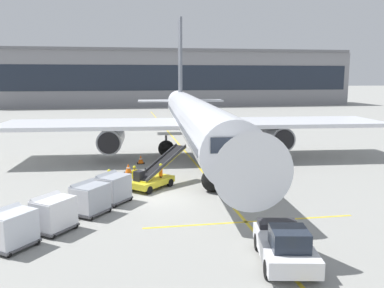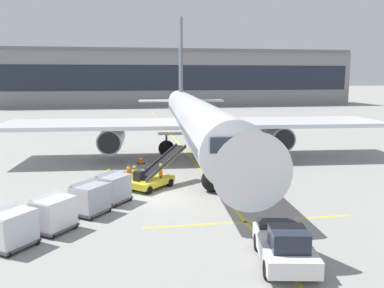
{
  "view_description": "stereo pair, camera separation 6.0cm",
  "coord_description": "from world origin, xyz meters",
  "px_view_note": "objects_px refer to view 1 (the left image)",
  "views": [
    {
      "loc": [
        -2.41,
        -25.85,
        7.93
      ],
      "look_at": [
        2.4,
        1.92,
        3.25
      ],
      "focal_mm": 38.15,
      "sensor_mm": 36.0,
      "label": 1
    },
    {
      "loc": [
        -2.35,
        -25.86,
        7.93
      ],
      "look_at": [
        2.4,
        1.92,
        3.25
      ],
      "focal_mm": 38.15,
      "sensor_mm": 36.0,
      "label": 2
    }
  ],
  "objects_px": {
    "parked_airplane": "(195,119)",
    "ground_crew_by_loader": "(109,180)",
    "baggage_cart_second": "(90,198)",
    "belt_loader": "(154,176)",
    "safety_cone_wingtip": "(128,169)",
    "baggage_cart_fourth": "(11,228)",
    "ground_crew_marshaller": "(161,174)",
    "baggage_cart_lead": "(113,187)",
    "baggage_cart_third": "(53,213)",
    "ground_crew_by_carts": "(135,176)",
    "safety_cone_engine_keepout": "(141,159)",
    "pushback_tug": "(285,245)"
  },
  "relations": [
    {
      "from": "baggage_cart_fourth",
      "to": "ground_crew_by_carts",
      "type": "bearing_deg",
      "value": 56.57
    },
    {
      "from": "baggage_cart_third",
      "to": "ground_crew_by_carts",
      "type": "relative_size",
      "value": 1.52
    },
    {
      "from": "parked_airplane",
      "to": "belt_loader",
      "type": "xyz_separation_m",
      "value": [
        -4.8,
        -10.23,
        -3.06
      ]
    },
    {
      "from": "baggage_cart_fourth",
      "to": "ground_crew_marshaller",
      "type": "bearing_deg",
      "value": 50.3
    },
    {
      "from": "ground_crew_by_loader",
      "to": "ground_crew_marshaller",
      "type": "bearing_deg",
      "value": 19.19
    },
    {
      "from": "belt_loader",
      "to": "ground_crew_marshaller",
      "type": "distance_m",
      "value": 0.55
    },
    {
      "from": "baggage_cart_fourth",
      "to": "ground_crew_by_carts",
      "type": "height_order",
      "value": "baggage_cart_fourth"
    },
    {
      "from": "baggage_cart_lead",
      "to": "baggage_cart_second",
      "type": "xyz_separation_m",
      "value": [
        -1.28,
        -2.03,
        0.0
      ]
    },
    {
      "from": "baggage_cart_second",
      "to": "ground_crew_marshaller",
      "type": "relative_size",
      "value": 1.52
    },
    {
      "from": "baggage_cart_third",
      "to": "ground_crew_by_loader",
      "type": "bearing_deg",
      "value": 67.19
    },
    {
      "from": "baggage_cart_second",
      "to": "ground_crew_marshaller",
      "type": "bearing_deg",
      "value": 48.62
    },
    {
      "from": "baggage_cart_second",
      "to": "pushback_tug",
      "type": "xyz_separation_m",
      "value": [
        8.66,
        -7.93,
        -0.17
      ]
    },
    {
      "from": "baggage_cart_second",
      "to": "safety_cone_wingtip",
      "type": "height_order",
      "value": "baggage_cart_second"
    },
    {
      "from": "baggage_cart_lead",
      "to": "ground_crew_marshaller",
      "type": "height_order",
      "value": "baggage_cart_lead"
    },
    {
      "from": "ground_crew_by_carts",
      "to": "safety_cone_engine_keepout",
      "type": "height_order",
      "value": "ground_crew_by_carts"
    },
    {
      "from": "baggage_cart_lead",
      "to": "baggage_cart_second",
      "type": "bearing_deg",
      "value": -122.13
    },
    {
      "from": "belt_loader",
      "to": "ground_crew_marshaller",
      "type": "relative_size",
      "value": 2.74
    },
    {
      "from": "ground_crew_marshaller",
      "to": "safety_cone_wingtip",
      "type": "bearing_deg",
      "value": 115.43
    },
    {
      "from": "parked_airplane",
      "to": "ground_crew_by_loader",
      "type": "relative_size",
      "value": 26.67
    },
    {
      "from": "baggage_cart_lead",
      "to": "ground_crew_marshaller",
      "type": "relative_size",
      "value": 1.52
    },
    {
      "from": "parked_airplane",
      "to": "safety_cone_engine_keepout",
      "type": "bearing_deg",
      "value": -161.76
    },
    {
      "from": "baggage_cart_second",
      "to": "ground_crew_by_loader",
      "type": "xyz_separation_m",
      "value": [
        1.02,
        4.0,
        -0.0
      ]
    },
    {
      "from": "belt_loader",
      "to": "safety_cone_wingtip",
      "type": "relative_size",
      "value": 5.98
    },
    {
      "from": "baggage_cart_third",
      "to": "baggage_cart_fourth",
      "type": "bearing_deg",
      "value": -130.5
    },
    {
      "from": "baggage_cart_fourth",
      "to": "baggage_cart_third",
      "type": "bearing_deg",
      "value": 49.5
    },
    {
      "from": "ground_crew_by_loader",
      "to": "safety_cone_engine_keepout",
      "type": "distance_m",
      "value": 9.96
    },
    {
      "from": "baggage_cart_fourth",
      "to": "ground_crew_marshaller",
      "type": "relative_size",
      "value": 1.52
    },
    {
      "from": "ground_crew_by_loader",
      "to": "ground_crew_by_carts",
      "type": "distance_m",
      "value": 1.92
    },
    {
      "from": "baggage_cart_third",
      "to": "pushback_tug",
      "type": "xyz_separation_m",
      "value": [
        10.32,
        -5.56,
        -0.17
      ]
    },
    {
      "from": "parked_airplane",
      "to": "baggage_cart_second",
      "type": "distance_m",
      "value": 18.01
    },
    {
      "from": "parked_airplane",
      "to": "baggage_cart_lead",
      "type": "distance_m",
      "value": 15.65
    },
    {
      "from": "baggage_cart_fourth",
      "to": "safety_cone_engine_keepout",
      "type": "height_order",
      "value": "baggage_cart_fourth"
    },
    {
      "from": "belt_loader",
      "to": "safety_cone_wingtip",
      "type": "bearing_deg",
      "value": 109.76
    },
    {
      "from": "belt_loader",
      "to": "pushback_tug",
      "type": "distance_m",
      "value": 13.84
    },
    {
      "from": "pushback_tug",
      "to": "baggage_cart_lead",
      "type": "bearing_deg",
      "value": 126.55
    },
    {
      "from": "baggage_cart_lead",
      "to": "baggage_cart_second",
      "type": "height_order",
      "value": "same"
    },
    {
      "from": "belt_loader",
      "to": "ground_crew_marshaller",
      "type": "bearing_deg",
      "value": 13.41
    },
    {
      "from": "belt_loader",
      "to": "baggage_cart_second",
      "type": "xyz_separation_m",
      "value": [
        -4.13,
        -5.14,
        0.17
      ]
    },
    {
      "from": "baggage_cart_lead",
      "to": "ground_crew_by_carts",
      "type": "height_order",
      "value": "baggage_cart_lead"
    },
    {
      "from": "safety_cone_engine_keepout",
      "to": "ground_crew_marshaller",
      "type": "bearing_deg",
      "value": -82.8
    },
    {
      "from": "baggage_cart_second",
      "to": "ground_crew_by_carts",
      "type": "distance_m",
      "value": 5.57
    },
    {
      "from": "parked_airplane",
      "to": "baggage_cart_third",
      "type": "xyz_separation_m",
      "value": [
        -10.59,
        -17.74,
        -2.89
      ]
    },
    {
      "from": "baggage_cart_second",
      "to": "ground_crew_marshaller",
      "type": "height_order",
      "value": "baggage_cart_second"
    },
    {
      "from": "baggage_cart_third",
      "to": "ground_crew_by_carts",
      "type": "height_order",
      "value": "baggage_cart_third"
    },
    {
      "from": "parked_airplane",
      "to": "ground_crew_marshaller",
      "type": "height_order",
      "value": "parked_airplane"
    },
    {
      "from": "baggage_cart_second",
      "to": "baggage_cart_fourth",
      "type": "relative_size",
      "value": 1.0
    },
    {
      "from": "baggage_cart_fourth",
      "to": "ground_crew_marshaller",
      "type": "height_order",
      "value": "baggage_cart_fourth"
    },
    {
      "from": "parked_airplane",
      "to": "ground_crew_by_loader",
      "type": "height_order",
      "value": "parked_airplane"
    },
    {
      "from": "baggage_cart_second",
      "to": "safety_cone_wingtip",
      "type": "distance_m",
      "value": 10.28
    },
    {
      "from": "ground_crew_by_loader",
      "to": "safety_cone_engine_keepout",
      "type": "height_order",
      "value": "ground_crew_by_loader"
    }
  ]
}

